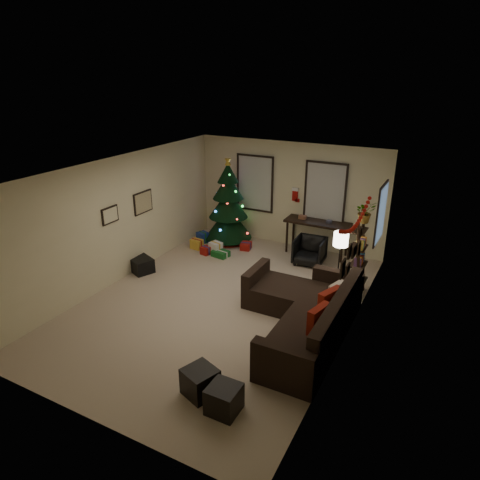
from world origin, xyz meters
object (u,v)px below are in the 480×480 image
object	(u,v)px
desk_chair	(309,251)
christmas_tree	(228,207)
desk	(317,225)
bookshelf	(360,259)
sofa	(306,316)

from	to	relation	value
desk_chair	christmas_tree	bearing A→B (deg)	168.41
desk	desk_chair	bearing A→B (deg)	-86.02
christmas_tree	bookshelf	xyz separation A→B (m)	(3.78, -1.35, -0.18)
desk_chair	bookshelf	bearing A→B (deg)	-37.95
christmas_tree	desk	xyz separation A→B (m)	(2.37, 0.27, -0.20)
christmas_tree	sofa	size ratio (longest dim) A/B	0.78
desk	sofa	bearing A→B (deg)	-74.78
christmas_tree	desk_chair	bearing A→B (deg)	-8.97
sofa	desk_chair	size ratio (longest dim) A/B	4.56
sofa	bookshelf	distance (m)	1.90
desk	bookshelf	distance (m)	2.14
bookshelf	desk	bearing A→B (deg)	131.06
sofa	bookshelf	bearing A→B (deg)	74.60
sofa	desk_chair	world-z (taller)	sofa
desk	desk_chair	distance (m)	0.78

